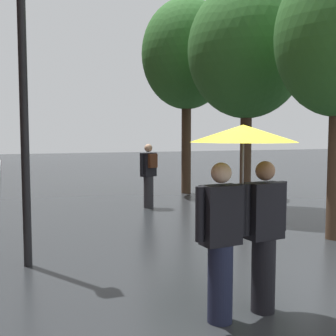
{
  "coord_description": "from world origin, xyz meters",
  "views": [
    {
      "loc": [
        -2.9,
        -3.72,
        1.93
      ],
      "look_at": [
        -0.23,
        2.96,
        1.35
      ],
      "focal_mm": 44.36,
      "sensor_mm": 36.0,
      "label": 1
    }
  ],
  "objects_px": {
    "street_tree_1": "(247,51)",
    "street_lamp_post": "(23,92)",
    "couple_under_umbrella": "(243,190)",
    "street_tree_2": "(187,55)",
    "pedestrian_walking_midground": "(149,174)"
  },
  "relations": [
    {
      "from": "street_tree_1",
      "to": "couple_under_umbrella",
      "type": "height_order",
      "value": "street_tree_1"
    },
    {
      "from": "couple_under_umbrella",
      "to": "pedestrian_walking_midground",
      "type": "relative_size",
      "value": 1.21
    },
    {
      "from": "street_tree_2",
      "to": "street_lamp_post",
      "type": "distance_m",
      "value": 8.31
    },
    {
      "from": "street_lamp_post",
      "to": "pedestrian_walking_midground",
      "type": "height_order",
      "value": "street_lamp_post"
    },
    {
      "from": "street_tree_2",
      "to": "street_lamp_post",
      "type": "height_order",
      "value": "street_tree_2"
    },
    {
      "from": "pedestrian_walking_midground",
      "to": "street_tree_2",
      "type": "bearing_deg",
      "value": 46.5
    },
    {
      "from": "street_tree_2",
      "to": "couple_under_umbrella",
      "type": "relative_size",
      "value": 3.09
    },
    {
      "from": "street_tree_2",
      "to": "pedestrian_walking_midground",
      "type": "distance_m",
      "value": 4.66
    },
    {
      "from": "couple_under_umbrella",
      "to": "street_lamp_post",
      "type": "height_order",
      "value": "street_lamp_post"
    },
    {
      "from": "couple_under_umbrella",
      "to": "street_lamp_post",
      "type": "bearing_deg",
      "value": 127.52
    },
    {
      "from": "street_tree_1",
      "to": "street_lamp_post",
      "type": "relative_size",
      "value": 1.32
    },
    {
      "from": "couple_under_umbrella",
      "to": "street_lamp_post",
      "type": "distance_m",
      "value": 3.51
    },
    {
      "from": "couple_under_umbrella",
      "to": "pedestrian_walking_midground",
      "type": "distance_m",
      "value": 6.7
    },
    {
      "from": "street_lamp_post",
      "to": "street_tree_2",
      "type": "bearing_deg",
      "value": 49.01
    },
    {
      "from": "street_tree_1",
      "to": "street_tree_2",
      "type": "relative_size",
      "value": 0.91
    }
  ]
}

